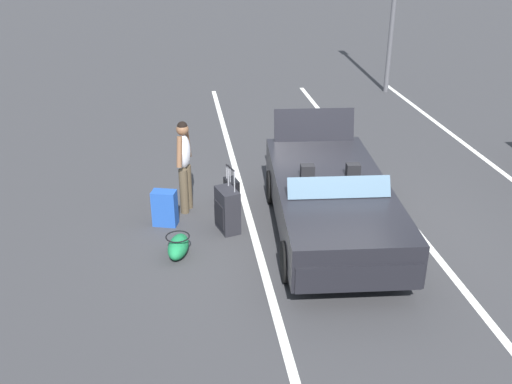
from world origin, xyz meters
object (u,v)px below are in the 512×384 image
(suitcase_medium_bright, at_px, (165,208))
(convertible_car, at_px, (333,208))
(suitcase_large_black, at_px, (227,210))
(traveler_person, at_px, (184,162))
(suitcase_small_carryon, at_px, (232,192))
(duffel_bag, at_px, (178,246))

(suitcase_medium_bright, bearing_deg, convertible_car, -93.03)
(suitcase_large_black, height_order, traveler_person, traveler_person)
(convertible_car, bearing_deg, suitcase_large_black, -105.29)
(convertible_car, xyz_separation_m, suitcase_small_carryon, (-1.51, -1.46, -0.34))
(suitcase_large_black, distance_m, suitcase_small_carryon, 0.94)
(convertible_car, distance_m, suitcase_medium_bright, 2.82)
(suitcase_medium_bright, bearing_deg, duffel_bag, -153.16)
(suitcase_large_black, bearing_deg, convertible_car, 143.99)
(convertible_car, distance_m, duffel_bag, 2.49)
(suitcase_medium_bright, bearing_deg, suitcase_small_carryon, -47.70)
(suitcase_large_black, xyz_separation_m, suitcase_medium_bright, (-0.34, -1.02, -0.06))
(suitcase_large_black, relative_size, duffel_bag, 1.61)
(suitcase_medium_bright, distance_m, traveler_person, 0.88)
(suitcase_large_black, height_order, suitcase_small_carryon, suitcase_large_black)
(traveler_person, bearing_deg, suitcase_small_carryon, 26.96)
(suitcase_medium_bright, bearing_deg, suitcase_large_black, -92.27)
(suitcase_medium_bright, height_order, duffel_bag, suitcase_medium_bright)
(traveler_person, bearing_deg, suitcase_medium_bright, -106.14)
(suitcase_medium_bright, height_order, suitcase_small_carryon, suitcase_small_carryon)
(suitcase_large_black, bearing_deg, traveler_person, -68.28)
(suitcase_large_black, relative_size, suitcase_small_carryon, 1.44)
(duffel_bag, distance_m, traveler_person, 1.73)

